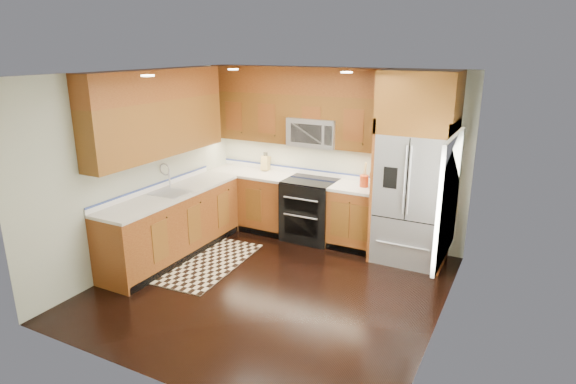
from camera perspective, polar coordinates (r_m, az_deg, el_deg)
The scene contains 16 objects.
ground at distance 6.13m, azimuth -2.01°, elevation -11.20°, with size 4.00×4.00×0.00m, color black.
wall_back at distance 7.38m, azimuth 5.56°, elevation 4.43°, with size 4.00×0.02×2.60m, color beige.
wall_left at distance 6.81m, azimuth -16.95°, elevation 2.71°, with size 0.02×4.00×2.60m, color beige.
wall_right at distance 5.00m, azimuth 18.24°, elevation -2.47°, with size 0.02×4.00×2.60m, color beige.
window at distance 5.16m, azimuth 18.48°, elevation -0.73°, with size 0.04×1.10×1.30m.
base_cabinets at distance 7.25m, azimuth -7.05°, elevation -2.86°, with size 2.85×3.00×0.90m.
countertop at distance 7.12m, azimuth -5.72°, elevation 0.79°, with size 2.86×3.01×0.04m.
upper_cabinets at distance 6.99m, azimuth -6.08°, elevation 9.74°, with size 2.85×3.00×1.15m.
range at distance 7.41m, azimuth 2.61°, elevation -2.14°, with size 0.76×0.67×0.95m.
microwave at distance 7.23m, azimuth 3.18°, elevation 7.12°, with size 0.76×0.40×0.42m.
refrigerator at distance 6.66m, azimuth 14.75°, elevation 2.61°, with size 0.98×0.75×2.60m.
sink_faucet at distance 6.88m, azimuth -13.84°, elevation 0.43°, with size 0.54×0.44×0.37m.
rug at distance 6.88m, azimuth -9.98°, elevation -8.10°, with size 1.01×1.68×0.01m, color black.
knife_block at distance 7.85m, azimuth -2.67°, elevation 3.46°, with size 0.12×0.16×0.30m.
utensil_crock at distance 6.99m, azimuth 9.02°, elevation 1.59°, with size 0.16×0.16×0.36m.
cutting_board at distance 7.18m, azimuth 10.65°, elevation 0.97°, with size 0.27×0.27×0.02m, color brown.
Camera 1 is at (2.68, -4.69, 2.89)m, focal length 30.00 mm.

